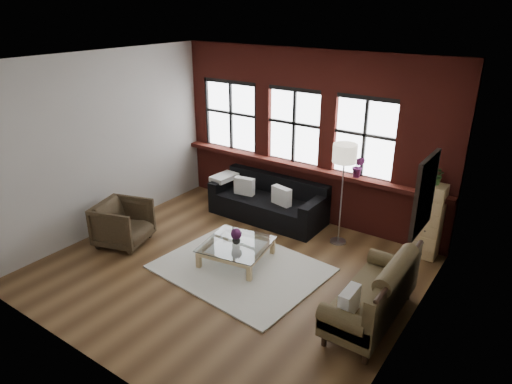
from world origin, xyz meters
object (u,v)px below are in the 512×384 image
Objects in this scene: drawer_chest at (430,220)px; coffee_table at (237,253)px; dark_sofa at (268,199)px; floor_lamp at (342,191)px; vintage_settee at (372,290)px; vase at (236,240)px; armchair at (123,223)px.

coffee_table is at bearing -141.08° from drawer_chest.
dark_sofa is 1.67m from floor_lamp.
floor_lamp is (-1.38, -0.45, 0.34)m from drawer_chest.
vintage_settee is at bearing -53.72° from floor_lamp.
vintage_settee is (2.83, -1.83, 0.07)m from dark_sofa.
coffee_table is 0.80× the size of drawer_chest.
vase is at bearing -141.08° from drawer_chest.
drawer_chest is (2.94, 0.35, 0.23)m from dark_sofa.
armchair is 3.80m from floor_lamp.
armchair is 0.43× the size of floor_lamp.
vintage_settee is 2.38m from coffee_table.
coffee_table is 7.37× the size of vase.
armchair is 0.66× the size of drawer_chest.
vintage_settee is at bearing -101.56° from armchair.
coffee_table is at bearing -125.11° from floor_lamp.
floor_lamp is (-1.27, 1.73, 0.50)m from vintage_settee.
dark_sofa is 1.15× the size of floor_lamp.
drawer_chest reaches higher than vintage_settee.
vase is at bearing -73.55° from dark_sofa.
vase is (-0.00, 0.00, 0.24)m from coffee_table.
floor_lamp is at bearing -72.11° from armchair.
armchair is 2.09m from coffee_table.
vintage_settee is 13.06× the size of vase.
floor_lamp reaches higher than vase.
drawer_chest reaches higher than vase.
drawer_chest is (0.11, 2.17, 0.16)m from vintage_settee.
vintage_settee is 2.36m from vase.
vase is 1.97m from floor_lamp.
drawer_chest is at bearing 38.92° from coffee_table.
vintage_settee is 1.77× the size of coffee_table.
drawer_chest is at bearing -76.92° from armchair.
floor_lamp is (1.08, 1.54, 0.58)m from vase.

